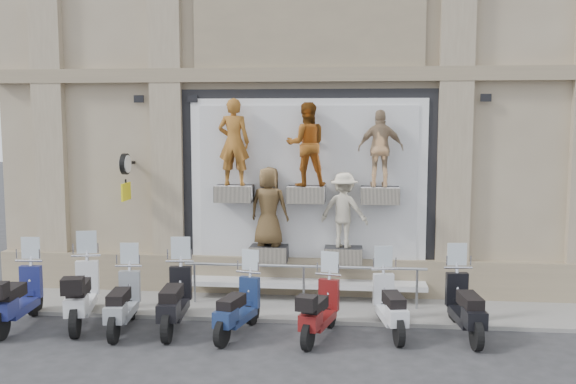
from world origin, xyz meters
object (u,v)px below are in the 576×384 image
object	(u,v)px
clock_sign_bracket	(126,171)
scooter_h	(466,293)
scooter_d	(175,287)
guard_rail	(304,287)
scooter_b	(82,281)
scooter_f	(320,298)
scooter_g	(390,293)
scooter_e	(238,296)
scooter_c	(122,290)
scooter_a	(17,285)

from	to	relation	value
clock_sign_bracket	scooter_h	xyz separation A→B (m)	(6.93, -1.83, -2.01)
scooter_d	scooter_h	xyz separation A→B (m)	(5.32, 0.17, -0.02)
guard_rail	scooter_b	world-z (taller)	scooter_b
scooter_b	scooter_f	xyz separation A→B (m)	(4.55, -0.30, -0.12)
guard_rail	scooter_f	world-z (taller)	scooter_f
clock_sign_bracket	scooter_f	bearing A→B (deg)	-27.04
scooter_d	scooter_g	xyz separation A→B (m)	(3.98, 0.19, -0.06)
scooter_d	scooter_f	distance (m)	2.72
scooter_d	scooter_g	world-z (taller)	scooter_d
scooter_f	scooter_e	bearing A→B (deg)	-165.67
scooter_d	scooter_h	distance (m)	5.32
scooter_g	scooter_c	bearing A→B (deg)	173.92
scooter_d	scooter_f	world-z (taller)	scooter_d
scooter_d	scooter_e	xyz separation A→B (m)	(1.22, -0.19, -0.08)
clock_sign_bracket	scooter_a	size ratio (longest dim) A/B	0.52
scooter_d	clock_sign_bracket	bearing A→B (deg)	124.09
clock_sign_bracket	scooter_d	bearing A→B (deg)	-51.15
clock_sign_bracket	scooter_a	world-z (taller)	clock_sign_bracket
clock_sign_bracket	scooter_h	size ratio (longest dim) A/B	0.52
scooter_a	scooter_b	world-z (taller)	scooter_b
scooter_b	scooter_h	world-z (taller)	scooter_b
guard_rail	scooter_h	world-z (taller)	scooter_h
guard_rail	clock_sign_bracket	bearing A→B (deg)	173.16
scooter_b	scooter_g	size ratio (longest dim) A/B	1.13
guard_rail	scooter_f	xyz separation A→B (m)	(0.43, -1.74, 0.27)
clock_sign_bracket	scooter_f	xyz separation A→B (m)	(4.33, -2.21, -2.07)
scooter_a	scooter_c	bearing A→B (deg)	-4.17
scooter_f	scooter_c	bearing A→B (deg)	-165.95
clock_sign_bracket	scooter_g	size ratio (longest dim) A/B	0.55
guard_rail	scooter_h	distance (m)	3.34
scooter_a	scooter_h	distance (m)	8.30
scooter_d	scooter_e	distance (m)	1.24
scooter_b	scooter_c	xyz separation A→B (m)	(0.90, -0.26, -0.08)
scooter_b	scooter_g	distance (m)	5.82
scooter_c	scooter_h	bearing A→B (deg)	-3.57
scooter_a	scooter_c	distance (m)	2.04
scooter_f	scooter_g	size ratio (longest dim) A/B	0.97
guard_rail	scooter_c	world-z (taller)	scooter_c
scooter_g	scooter_d	bearing A→B (deg)	172.56
guard_rail	scooter_e	bearing A→B (deg)	-121.44
scooter_f	scooter_g	bearing A→B (deg)	32.15
scooter_f	scooter_h	world-z (taller)	scooter_h
scooter_h	scooter_g	bearing A→B (deg)	172.75
scooter_c	scooter_d	distance (m)	0.96
scooter_f	scooter_g	world-z (taller)	scooter_g
scooter_f	scooter_g	distance (m)	1.32
scooter_a	scooter_g	size ratio (longest dim) A/B	1.06
guard_rail	scooter_e	distance (m)	2.05
guard_rail	clock_sign_bracket	world-z (taller)	clock_sign_bracket
scooter_h	scooter_c	bearing A→B (deg)	176.71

